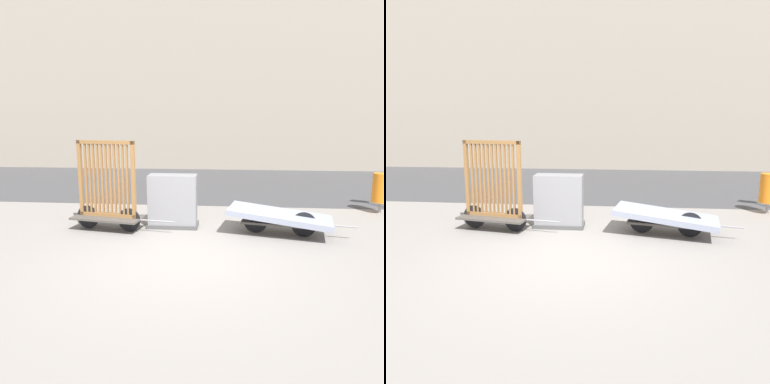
% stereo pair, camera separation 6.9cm
% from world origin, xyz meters
% --- Properties ---
extents(ground_plane, '(60.00, 60.00, 0.00)m').
position_xyz_m(ground_plane, '(0.00, 0.00, 0.00)').
color(ground_plane, gray).
extents(road_strip, '(56.00, 7.06, 0.01)m').
position_xyz_m(road_strip, '(0.00, 7.27, 0.00)').
color(road_strip, '#424244').
rests_on(road_strip, ground_plane).
extents(building_facade, '(48.00, 4.00, 11.62)m').
position_xyz_m(building_facade, '(0.00, 12.80, 5.81)').
color(building_facade, '#9E9384').
rests_on(building_facade, ground_plane).
extents(bike_cart_with_bedframe, '(2.14, 0.85, 1.80)m').
position_xyz_m(bike_cart_with_bedframe, '(-1.70, 1.46, 0.66)').
color(bike_cart_with_bedframe, '#4C4742').
rests_on(bike_cart_with_bedframe, ground_plane).
extents(bike_cart_with_mattress, '(2.42, 1.26, 0.52)m').
position_xyz_m(bike_cart_with_mattress, '(1.70, 1.46, 0.35)').
color(bike_cart_with_mattress, '#4C4742').
rests_on(bike_cart_with_mattress, ground_plane).
extents(utility_cabinet, '(1.04, 0.51, 1.09)m').
position_xyz_m(utility_cabinet, '(-0.43, 1.81, 0.50)').
color(utility_cabinet, '#4C4C4C').
rests_on(utility_cabinet, ground_plane).
extents(trash_bin, '(0.41, 0.41, 0.95)m').
position_xyz_m(trash_bin, '(4.32, 3.39, 0.61)').
color(trash_bin, gray).
rests_on(trash_bin, ground_plane).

